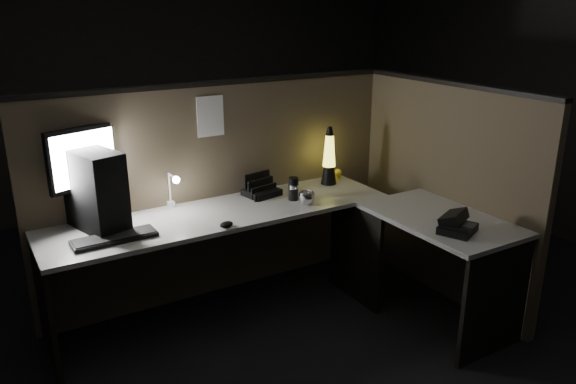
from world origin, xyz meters
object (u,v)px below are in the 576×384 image
pc_tower (94,189)px  lava_lamp (329,160)px  keyboard (115,238)px  monitor (85,166)px  desk_phone (456,224)px

pc_tower → lava_lamp: (1.70, -0.01, -0.06)m
keyboard → lava_lamp: size_ratio=1.09×
pc_tower → monitor: (-0.01, 0.11, 0.12)m
pc_tower → monitor: 0.16m
lava_lamp → desk_phone: (0.11, -1.16, -0.13)m
lava_lamp → desk_phone: size_ratio=1.62×
pc_tower → lava_lamp: 1.70m
lava_lamp → desk_phone: lava_lamp is taller
keyboard → pc_tower: bearing=96.9°
keyboard → lava_lamp: bearing=7.3°
monitor → lava_lamp: bearing=-22.3°
keyboard → lava_lamp: lava_lamp is taller
lava_lamp → pc_tower: bearing=179.8°
lava_lamp → desk_phone: 1.17m
pc_tower → desk_phone: bearing=-48.4°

